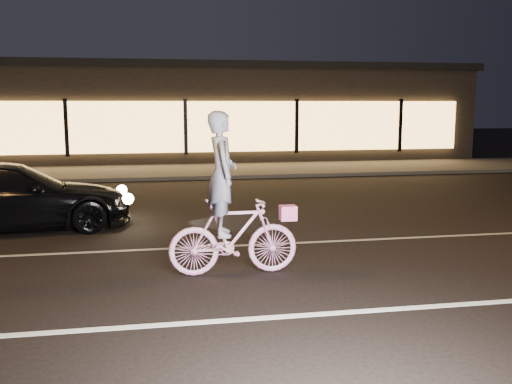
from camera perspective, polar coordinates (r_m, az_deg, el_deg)
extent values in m
plane|color=black|center=(8.32, -0.65, -8.77)|extent=(90.00, 90.00, 0.00)
cube|color=silver|center=(6.93, 1.51, -12.44)|extent=(60.00, 0.12, 0.01)
cube|color=gray|center=(10.22, -2.56, -5.40)|extent=(60.00, 0.10, 0.01)
cube|color=#383533|center=(21.00, -6.68, 2.08)|extent=(30.00, 4.00, 0.12)
cube|color=black|center=(26.85, -7.61, 7.68)|extent=(25.00, 8.00, 4.00)
cube|color=black|center=(26.89, -7.70, 12.05)|extent=(25.40, 8.40, 0.30)
cube|color=#EEAA53|center=(22.77, -7.07, 6.49)|extent=(23.00, 0.15, 2.00)
cube|color=black|center=(22.87, -18.45, 6.11)|extent=(0.15, 0.08, 2.20)
cube|color=black|center=(22.69, -7.06, 6.48)|extent=(0.15, 0.08, 2.20)
cube|color=black|center=(23.40, 4.09, 6.59)|extent=(0.15, 0.08, 2.20)
cube|color=black|center=(24.90, 14.23, 6.48)|extent=(0.15, 0.08, 2.20)
imported|color=#DC2F93|center=(8.44, -2.26, -4.45)|extent=(1.92, 0.54, 1.15)
imported|color=silver|center=(8.26, -3.43, 1.82)|extent=(0.43, 0.66, 1.81)
cube|color=#FC469B|center=(8.53, 3.22, -2.10)|extent=(0.24, 0.20, 0.22)
imported|color=black|center=(12.32, -23.38, -0.48)|extent=(4.89, 2.56, 1.35)
sphere|color=#FFF2BF|center=(12.96, -13.28, 0.19)|extent=(0.23, 0.23, 0.23)
sphere|color=#FFF2BF|center=(11.74, -12.68, -0.67)|extent=(0.23, 0.23, 0.23)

